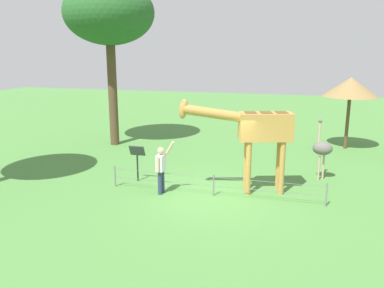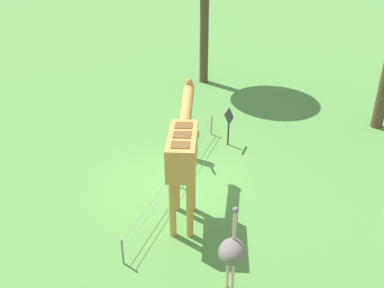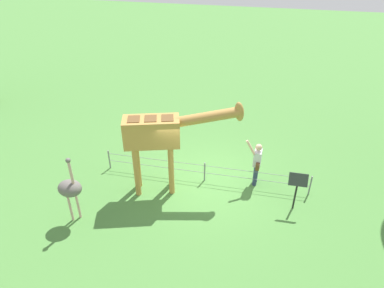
{
  "view_description": "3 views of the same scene",
  "coord_description": "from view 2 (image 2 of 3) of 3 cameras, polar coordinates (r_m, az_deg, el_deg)",
  "views": [
    {
      "loc": [
        -2.52,
        12.13,
        4.73
      ],
      "look_at": [
        0.83,
        -0.34,
        1.6
      ],
      "focal_mm": 37.36,
      "sensor_mm": 36.0,
      "label": 1
    },
    {
      "loc": [
        -10.52,
        -4.23,
        7.91
      ],
      "look_at": [
        -0.67,
        -0.68,
        1.97
      ],
      "focal_mm": 42.12,
      "sensor_mm": 36.0,
      "label": 2
    },
    {
      "loc": [
        1.62,
        -9.44,
        7.64
      ],
      "look_at": [
        -0.39,
        -0.16,
        1.59
      ],
      "focal_mm": 32.8,
      "sensor_mm": 36.0,
      "label": 3
    }
  ],
  "objects": [
    {
      "name": "visitor",
      "position": [
        14.8,
        -0.37,
        1.34
      ],
      "size": [
        0.56,
        0.59,
        1.77
      ],
      "color": "navy",
      "rests_on": "ground_plane"
    },
    {
      "name": "ostrich",
      "position": [
        9.9,
        5.03,
        -13.4
      ],
      "size": [
        0.7,
        0.56,
        2.25
      ],
      "color": "#CC9E93",
      "rests_on": "ground_plane"
    },
    {
      "name": "ground_plane",
      "position": [
        13.82,
        -1.72,
        -5.32
      ],
      "size": [
        60.0,
        60.0,
        0.0
      ],
      "primitive_type": "plane",
      "color": "#4C843D"
    },
    {
      "name": "info_sign",
      "position": [
        15.59,
        4.68,
        2.96
      ],
      "size": [
        0.56,
        0.21,
        1.32
      ],
      "color": "black",
      "rests_on": "ground_plane"
    },
    {
      "name": "wire_fence",
      "position": [
        13.62,
        -1.99,
        -3.88
      ],
      "size": [
        7.05,
        0.05,
        0.75
      ],
      "color": "slate",
      "rests_on": "ground_plane"
    },
    {
      "name": "giraffe",
      "position": [
        11.51,
        -1.11,
        -0.63
      ],
      "size": [
        3.68,
        1.51,
        3.16
      ],
      "color": "#BC8942",
      "rests_on": "ground_plane"
    }
  ]
}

